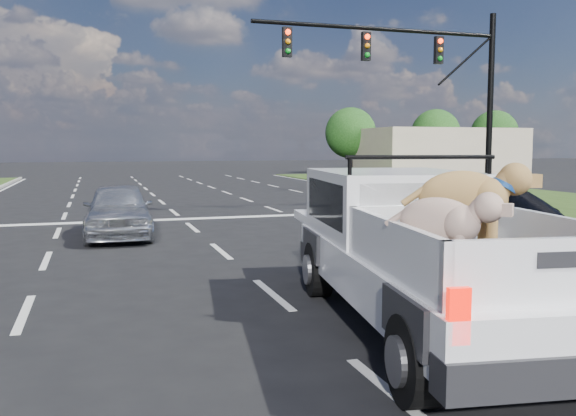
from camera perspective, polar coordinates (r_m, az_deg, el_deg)
name	(u,v)px	position (r m, az deg, el deg)	size (l,w,h in m)	color
ground	(377,287)	(9.99, 8.33, -7.28)	(160.00, 160.00, 0.00)	black
road_markings	(267,232)	(16.05, -1.98, -2.22)	(17.75, 60.00, 0.01)	silver
traffic_signal	(433,75)	(22.53, 13.41, 11.99)	(9.11, 0.31, 7.00)	black
building_right	(440,151)	(50.17, 14.01, 5.17)	(12.00, 7.00, 3.60)	#BEAE91
tree_far_d	(350,133)	(50.96, 5.87, 6.99)	(4.20, 4.20, 5.40)	#332114
tree_far_e	(436,134)	(54.64, 13.64, 6.78)	(4.20, 4.20, 5.40)	#332114
tree_far_f	(494,134)	(57.97, 18.75, 6.57)	(4.20, 4.20, 5.40)	#332114
pickup_truck	(419,246)	(7.78, 12.19, -3.54)	(2.85, 5.96, 2.15)	black
silver_sedan	(118,210)	(15.70, -15.58, -0.15)	(1.60, 3.97, 1.35)	#BABCC1
black_coupe	(499,224)	(12.68, 19.15, -1.45)	(2.02, 4.96, 1.44)	black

